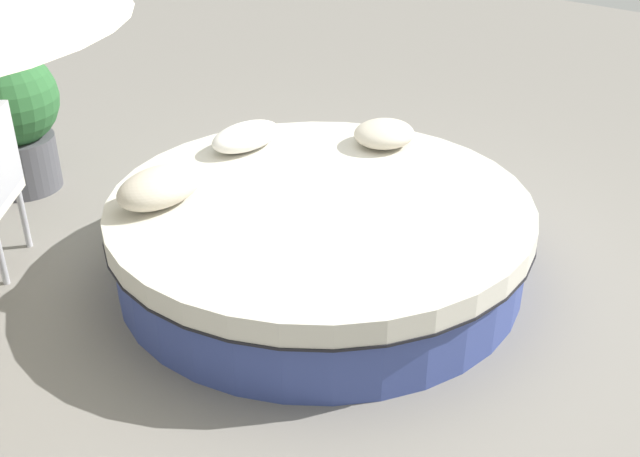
% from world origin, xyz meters
% --- Properties ---
extents(ground_plane, '(16.00, 16.00, 0.00)m').
position_xyz_m(ground_plane, '(0.00, 0.00, 0.00)').
color(ground_plane, gray).
extents(round_bed, '(2.50, 2.50, 0.50)m').
position_xyz_m(round_bed, '(0.00, 0.00, 0.26)').
color(round_bed, '#38478C').
rests_on(round_bed, ground_plane).
extents(throw_pillow_0, '(0.43, 0.39, 0.16)m').
position_xyz_m(throw_pillow_0, '(-0.88, -0.22, 0.58)').
color(throw_pillow_0, beige).
rests_on(throw_pillow_0, round_bed).
extents(throw_pillow_1, '(0.54, 0.30, 0.17)m').
position_xyz_m(throw_pillow_1, '(-0.23, -0.87, 0.58)').
color(throw_pillow_1, white).
rests_on(throw_pillow_1, round_bed).
extents(throw_pillow_2, '(0.54, 0.33, 0.22)m').
position_xyz_m(throw_pillow_2, '(0.66, -0.63, 0.61)').
color(throw_pillow_2, beige).
rests_on(throw_pillow_2, round_bed).
extents(planter, '(0.70, 0.70, 1.05)m').
position_xyz_m(planter, '(0.61, -2.43, 0.57)').
color(planter, '#4C4C51').
rests_on(planter, ground_plane).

